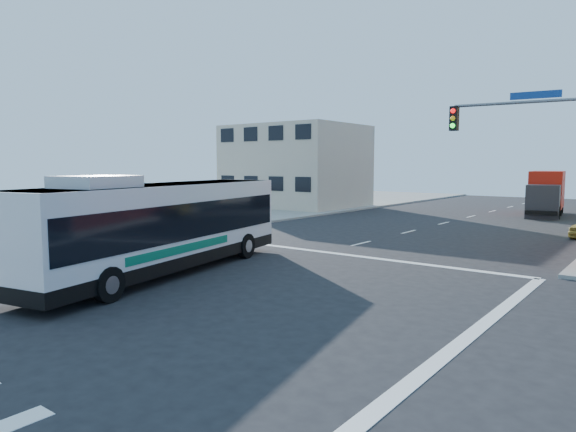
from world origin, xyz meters
The scene contains 6 objects.
ground centered at (0.00, 0.00, 0.00)m, with size 120.00×120.00×0.00m, color black.
sidewalk_nw centered at (-35.00, 35.00, 0.07)m, with size 50.00×50.00×0.15m, color gray.
building_west centered at (-17.02, 29.98, 4.01)m, with size 12.06×10.06×8.00m.
signal_mast_ne centered at (9.08, 10.62, 4.98)m, with size 7.91×1.13×8.07m.
transit_bus centered at (-2.39, 1.68, 1.88)m, with size 5.40×13.28×3.85m.
box_truck centered at (4.59, 35.61, 1.77)m, with size 3.33×8.35×3.66m.
Camera 1 is at (13.42, -10.93, 4.21)m, focal length 32.00 mm.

